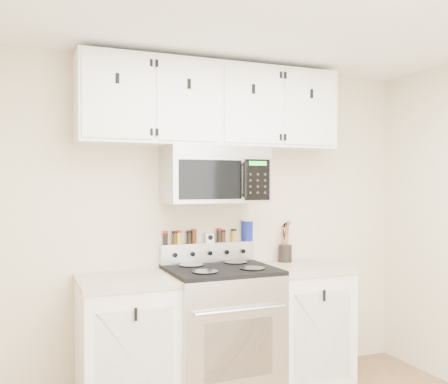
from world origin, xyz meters
name	(u,v)px	position (x,y,z in m)	size (l,w,h in m)	color
back_wall	(206,223)	(0.00, 1.75, 1.25)	(3.50, 0.01, 2.50)	beige
range	(221,331)	(0.00, 1.43, 0.49)	(0.76, 0.65, 1.10)	#B7B7BA
base_cabinet_left	(126,345)	(-0.69, 1.45, 0.46)	(0.64, 0.62, 0.92)	white
base_cabinet_right	(301,323)	(0.69, 1.45, 0.46)	(0.64, 0.62, 0.92)	white
microwave	(215,175)	(0.00, 1.55, 1.63)	(0.76, 0.44, 0.42)	#9E9EA3
upper_cabinets	(214,106)	(0.00, 1.58, 2.15)	(2.00, 0.35, 0.62)	white
utensil_crock	(285,252)	(0.65, 1.65, 1.00)	(0.11, 0.11, 0.32)	black
kitchen_timer	(209,238)	(0.01, 1.71, 1.14)	(0.06, 0.05, 0.07)	white
salt_canister	(247,230)	(0.34, 1.71, 1.19)	(0.09, 0.09, 0.17)	navy
spice_jar_0	(165,238)	(-0.34, 1.71, 1.15)	(0.04, 0.04, 0.10)	black
spice_jar_1	(175,238)	(-0.27, 1.71, 1.15)	(0.04, 0.04, 0.10)	#3B2B0E
spice_jar_2	(179,237)	(-0.24, 1.71, 1.15)	(0.04, 0.04, 0.10)	yellow
spice_jar_3	(189,237)	(-0.15, 1.71, 1.15)	(0.04, 0.04, 0.10)	black
spice_jar_4	(194,236)	(-0.11, 1.71, 1.16)	(0.04, 0.04, 0.11)	#432110
spice_jar_5	(219,235)	(0.10, 1.71, 1.15)	(0.05, 0.05, 0.11)	black
spice_jar_6	(223,236)	(0.13, 1.71, 1.15)	(0.04, 0.04, 0.10)	#3A1D0E
spice_jar_7	(234,235)	(0.22, 1.71, 1.15)	(0.04, 0.04, 0.10)	#BE8B16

